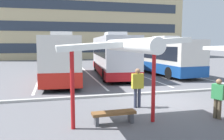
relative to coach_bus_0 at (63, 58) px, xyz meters
The scene contains 14 objects.
ground_plane 9.76m from the coach_bus_0, 61.61° to the right, with size 160.00×160.00×0.00m, color slate.
terminal_building 28.75m from the coach_bus_0, 80.58° to the left, with size 38.76×11.93×17.53m.
coach_bus_0 is the anchor object (origin of this frame).
coach_bus_1 4.47m from the coach_bus_0, 12.37° to the left, with size 3.53×10.53×3.76m.
coach_bus_2 9.19m from the coach_bus_0, 10.62° to the left, with size 3.36×11.61×3.50m.
lane_stripe_0 2.88m from the coach_bus_0, 145.14° to the left, with size 0.16×14.00×0.01m, color white.
lane_stripe_1 3.23m from the coach_bus_0, 29.00° to the left, with size 0.16×14.00×0.01m, color white.
lane_stripe_2 7.07m from the coach_bus_0, 11.21° to the left, with size 0.16×14.00×0.01m, color white.
lane_stripe_3 11.26m from the coach_bus_0, ahead, with size 0.16×14.00×0.01m, color white.
waiting_shelter_0 11.58m from the coach_bus_0, 83.57° to the right, with size 3.90×4.78×3.05m.
bench_0 11.21m from the coach_bus_0, 83.34° to the right, with size 1.59×0.46×0.45m.
platform_kerb 8.53m from the coach_bus_0, 56.92° to the right, with size 44.00×0.24×0.12m, color #ADADA8.
waiting_passenger_1 12.66m from the coach_bus_0, 65.38° to the right, with size 0.38×0.49×1.53m.
waiting_passenger_2 9.76m from the coach_bus_0, 73.06° to the right, with size 0.52×0.24×1.76m.
Camera 1 is at (-5.28, -10.15, 2.86)m, focal length 36.29 mm.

